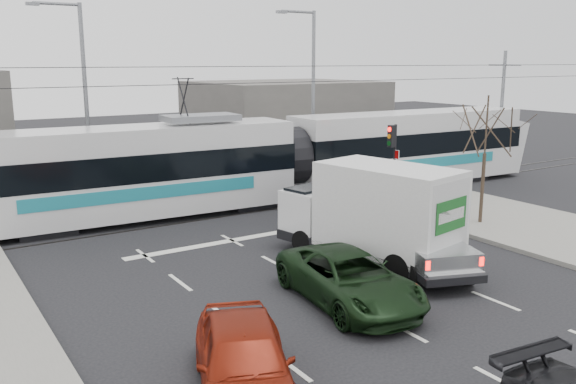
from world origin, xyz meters
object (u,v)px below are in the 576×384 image
tram (289,158)px  silver_pickup (413,235)px  street_lamp_far (81,90)px  traffic_signal (393,148)px  bare_tree (486,131)px  red_car (244,361)px  green_car (349,279)px  box_truck (373,215)px  street_lamp_near (310,86)px  navy_pickup (346,199)px

tram → silver_pickup: 10.17m
street_lamp_far → traffic_signal: bearing=-41.7°
street_lamp_far → silver_pickup: bearing=-68.4°
bare_tree → red_car: bare_tree is taller
bare_tree → traffic_signal: bearing=105.8°
silver_pickup → red_car: bearing=-134.1°
traffic_signal → red_car: (-12.90, -10.06, -1.97)m
silver_pickup → green_car: (-3.71, -1.44, -0.27)m
street_lamp_far → box_truck: bearing=-70.6°
street_lamp_near → green_car: bearing=-121.3°
silver_pickup → box_truck: (-0.96, 0.82, 0.64)m
traffic_signal → tram: bearing=125.4°
box_truck → navy_pickup: box_truck is taller
navy_pickup → green_car: (-5.03, -6.58, -0.31)m
bare_tree → navy_pickup: (-4.34, 3.14, -2.78)m
bare_tree → street_lamp_near: street_lamp_near is taller
street_lamp_near → silver_pickup: bearing=-111.7°
street_lamp_near → green_car: size_ratio=1.79×
silver_pickup → street_lamp_near: bearing=88.3°
box_truck → red_car: size_ratio=1.50×
street_lamp_near → traffic_signal: bearing=-96.4°
traffic_signal → bare_tree: bearing=-74.2°
bare_tree → green_car: (-9.37, -3.44, -3.09)m
green_car → street_lamp_near: bearing=65.5°
navy_pickup → silver_pickup: bearing=-83.5°
street_lamp_far → tram: street_lamp_far is taller
traffic_signal → navy_pickup: size_ratio=0.69×
navy_pickup → red_car: (-9.69, -9.20, -0.24)m
silver_pickup → green_car: silver_pickup is taller
street_lamp_near → street_lamp_far: bearing=170.1°
traffic_signal → navy_pickup: traffic_signal is taller
street_lamp_far → tram: 10.07m
traffic_signal → tram: (-2.83, 3.97, -0.71)m
green_car → tram: bearing=71.5°
street_lamp_far → red_car: (-2.24, -19.56, -4.34)m
box_truck → green_car: bearing=-151.9°
box_truck → green_car: size_ratio=1.35×
box_truck → silver_pickup: bearing=-51.8°
green_car → red_car: 5.35m
green_car → red_car: (-4.66, -2.62, 0.07)m
green_car → red_car: red_car is taller
green_car → box_truck: bearing=46.2°
bare_tree → green_car: bare_tree is taller
bare_tree → green_car: bearing=-159.8°
bare_tree → box_truck: bare_tree is taller
navy_pickup → tram: bearing=106.3°
silver_pickup → bare_tree: bearing=39.4°
bare_tree → street_lamp_far: (-11.79, 13.50, 1.32)m
street_lamp_far → navy_pickup: 13.40m
box_truck → navy_pickup: bearing=50.9°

